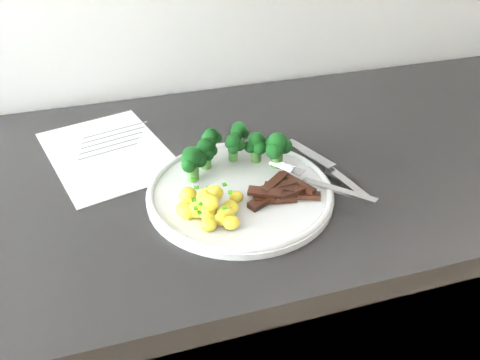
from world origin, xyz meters
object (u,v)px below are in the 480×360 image
Objects in this scene: counter at (183,357)px; broccoli at (235,147)px; potatoes at (209,206)px; fork at (324,183)px; beef_strips at (281,192)px; knife at (337,176)px; recipe_paper at (108,152)px; plate at (240,192)px.

broccoli is at bearing -4.49° from counter.
potatoes reaches higher than fork.
beef_strips is (0.04, -0.10, -0.03)m from broccoli.
fork is at bearing 2.65° from beef_strips.
knife is at bearing -26.19° from broccoli.
recipe_paper is (-0.08, 0.11, 0.47)m from counter.
beef_strips is (0.11, 0.01, -0.00)m from potatoes.
potatoes reaches higher than recipe_paper.
broccoli is 1.17× the size of fork.
plate is 0.13m from fork.
recipe_paper is 0.40m from knife.
beef_strips reaches higher than recipe_paper.
broccoli is at bearing 153.81° from knife.
plate is at bearing -100.33° from broccoli.
knife is (0.16, -0.00, 0.00)m from plate.
potatoes is (0.13, -0.23, 0.02)m from recipe_paper.
recipe_paper is 0.27m from potatoes.
beef_strips is at bearing -177.35° from fork.
plate is (0.19, -0.19, 0.01)m from recipe_paper.
fork is (0.31, -0.22, 0.02)m from recipe_paper.
plate is 1.56× the size of broccoli.
beef_strips is at bearing -32.31° from plate.
plate is 2.75× the size of potatoes.
fork is 0.05m from knife.
fork reaches higher than knife.
recipe_paper is 0.27m from plate.
plate reaches higher than recipe_paper.
broccoli reaches higher than recipe_paper.
fork reaches higher than recipe_paper.
knife reaches higher than recipe_paper.
counter is 8.10× the size of recipe_paper.
beef_strips is (0.05, -0.03, 0.01)m from plate.
potatoes is (-0.06, -0.04, 0.02)m from plate.
broccoli is 0.15m from fork.
fork reaches higher than plate.
broccoli reaches higher than fork.
plate is 0.16m from knife.
knife reaches higher than plate.
knife is at bearing 10.17° from potatoes.
counter is at bearing 162.79° from knife.
plate is 0.08m from broccoli.
knife is (0.27, -0.08, 0.48)m from counter.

